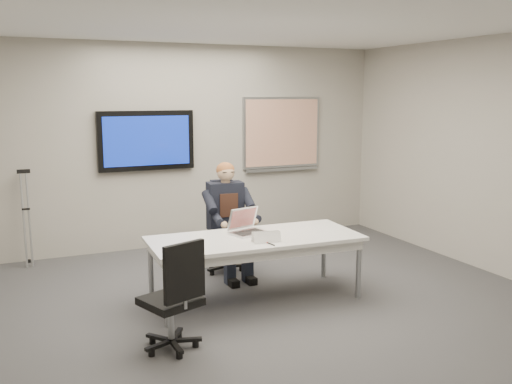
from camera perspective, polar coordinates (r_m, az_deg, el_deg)
name	(u,v)px	position (r m, az deg, el deg)	size (l,w,h in m)	color
floor	(275,318)	(5.61, 1.91, -12.50)	(6.00, 6.00, 0.02)	#3D3D40
ceiling	(277,16)	(5.22, 2.09, 17.20)	(6.00, 6.00, 0.02)	white
wall_back	(181,146)	(8.02, -7.48, 4.55)	(6.00, 0.02, 2.80)	#A6A196
conference_table	(255,244)	(5.91, -0.09, -5.21)	(2.21, 1.00, 0.67)	white
tv_display	(146,141)	(7.83, -10.91, 5.07)	(1.30, 0.09, 0.80)	black
whiteboard	(282,134)	(8.55, 2.60, 5.83)	(1.25, 0.08, 1.10)	#919599
office_chair_far	(225,247)	(6.93, -3.16, -5.49)	(0.57, 0.57, 0.95)	black
office_chair_near	(174,316)	(4.90, -8.22, -12.19)	(0.59, 0.59, 0.96)	black
seated_person	(231,232)	(6.65, -2.54, -4.00)	(0.43, 0.74, 1.34)	#1D2231
crutch	(26,216)	(7.62, -21.99, -2.24)	(0.17, 0.30, 1.26)	#A0A2A7
laptop	(246,227)	(6.05, -0.97, -3.48)	(0.42, 0.43, 0.26)	silver
name_tent	(266,237)	(5.68, 1.02, -4.47)	(0.28, 0.08, 0.11)	white
pen	(270,244)	(5.60, 1.41, -5.19)	(0.01, 0.01, 0.15)	black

